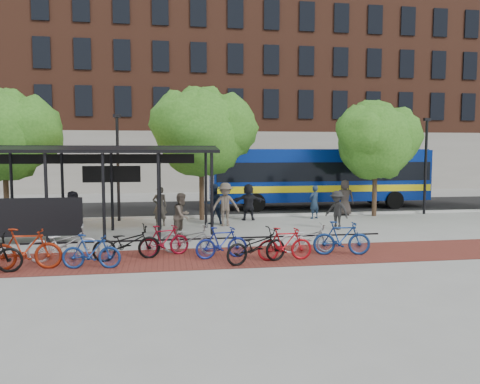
{
  "coord_description": "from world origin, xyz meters",
  "views": [
    {
      "loc": [
        -4.71,
        -19.53,
        3.37
      ],
      "look_at": [
        -1.54,
        0.48,
        1.6
      ],
      "focal_mm": 35.0,
      "sensor_mm": 36.0,
      "label": 1
    }
  ],
  "objects": [
    {
      "name": "pedestrian_6",
      "position": [
        4.57,
        3.76,
        0.94
      ],
      "size": [
        1.08,
        0.92,
        1.87
      ],
      "primitive_type": "imported",
      "rotation": [
        0.0,
        0.0,
        2.72
      ],
      "color": "#372F2C",
      "rests_on": "ground"
    },
    {
      "name": "bike_rack_rail",
      "position": [
        -3.3,
        -4.1,
        0.0
      ],
      "size": [
        12.0,
        0.05,
        0.95
      ],
      "primitive_type": "cube",
      "color": "black",
      "rests_on": "ground"
    },
    {
      "name": "bus_shelter",
      "position": [
        -8.13,
        -0.48,
        3.0
      ],
      "size": [
        10.6,
        3.07,
        3.6
      ],
      "color": "black",
      "rests_on": "ground"
    },
    {
      "name": "tree_b",
      "position": [
        -2.9,
        3.35,
        4.46
      ],
      "size": [
        5.15,
        4.2,
        6.47
      ],
      "color": "#382619",
      "rests_on": "ground"
    },
    {
      "name": "curb",
      "position": [
        0.0,
        4.0,
        0.06
      ],
      "size": [
        160.0,
        0.25,
        0.12
      ],
      "primitive_type": "cube",
      "color": "#B7B7B2",
      "rests_on": "ground"
    },
    {
      "name": "bike_4",
      "position": [
        -5.94,
        -4.9,
        0.54
      ],
      "size": [
        2.18,
        1.16,
        1.09
      ],
      "primitive_type": "imported",
      "rotation": [
        0.0,
        0.0,
        1.79
      ],
      "color": "black",
      "rests_on": "ground"
    },
    {
      "name": "building_brick",
      "position": [
        10.0,
        26.0,
        10.0
      ],
      "size": [
        55.0,
        14.0,
        20.0
      ],
      "primitive_type": "cube",
      "color": "brown",
      "rests_on": "ground"
    },
    {
      "name": "bike_2",
      "position": [
        -7.84,
        -4.79,
        0.55
      ],
      "size": [
        2.18,
        0.98,
        1.11
      ],
      "primitive_type": "imported",
      "rotation": [
        0.0,
        0.0,
        1.69
      ],
      "color": "#A4A3A6",
      "rests_on": "ground"
    },
    {
      "name": "bike_1",
      "position": [
        -8.69,
        -5.68,
        0.6
      ],
      "size": [
        2.02,
        0.6,
        1.21
      ],
      "primitive_type": "imported",
      "rotation": [
        0.0,
        0.0,
        1.59
      ],
      "color": "maroon",
      "rests_on": "ground"
    },
    {
      "name": "pedestrian_3",
      "position": [
        -2.09,
        1.23,
        0.98
      ],
      "size": [
        1.28,
        0.76,
        1.96
      ],
      "primitive_type": "imported",
      "rotation": [
        0.0,
        0.0,
        -0.02
      ],
      "color": "brown",
      "rests_on": "ground"
    },
    {
      "name": "bike_6",
      "position": [
        -3.97,
        -4.29,
        0.52
      ],
      "size": [
        2.09,
        1.33,
        1.04
      ],
      "primitive_type": "imported",
      "rotation": [
        0.0,
        0.0,
        1.22
      ],
      "color": "gray",
      "rests_on": "ground"
    },
    {
      "name": "pedestrian_9",
      "position": [
        2.54,
        -0.45,
        0.84
      ],
      "size": [
        1.16,
        1.23,
        1.67
      ],
      "primitive_type": "imported",
      "rotation": [
        0.0,
        0.0,
        5.37
      ],
      "color": "#242424",
      "rests_on": "ground"
    },
    {
      "name": "tree_a",
      "position": [
        -11.91,
        3.35,
        4.24
      ],
      "size": [
        4.9,
        4.0,
        6.18
      ],
      "color": "#382619",
      "rests_on": "ground"
    },
    {
      "name": "bike_5",
      "position": [
        -4.81,
        -4.54,
        0.51
      ],
      "size": [
        1.76,
        1.04,
        1.02
      ],
      "primitive_type": "imported",
      "rotation": [
        0.0,
        0.0,
        1.92
      ],
      "color": "maroon",
      "rests_on": "ground"
    },
    {
      "name": "tree_c",
      "position": [
        6.09,
        3.35,
        4.05
      ],
      "size": [
        4.66,
        3.8,
        5.92
      ],
      "color": "#382619",
      "rests_on": "ground"
    },
    {
      "name": "bike_9",
      "position": [
        -1.12,
        -5.71,
        0.52
      ],
      "size": [
        1.74,
        0.53,
        1.04
      ],
      "primitive_type": "imported",
      "rotation": [
        0.0,
        0.0,
        1.59
      ],
      "color": "#9E0E15",
      "rests_on": "ground"
    },
    {
      "name": "bike_10",
      "position": [
        -0.1,
        -4.75,
        0.49
      ],
      "size": [
        1.89,
        0.72,
        0.98
      ],
      "primitive_type": "imported",
      "rotation": [
        0.0,
        0.0,
        1.53
      ],
      "color": "#B6B7B9",
      "rests_on": "ground"
    },
    {
      "name": "pedestrian_8",
      "position": [
        -4.13,
        -1.5,
        0.88
      ],
      "size": [
        1.03,
        1.09,
        1.77
      ],
      "primitive_type": "imported",
      "rotation": [
        0.0,
        0.0,
        0.98
      ],
      "color": "brown",
      "rests_on": "ground"
    },
    {
      "name": "pedestrian_5",
      "position": [
        -0.75,
        2.84,
        0.89
      ],
      "size": [
        1.7,
        0.69,
        1.79
      ],
      "primitive_type": "imported",
      "rotation": [
        0.0,
        0.0,
        3.04
      ],
      "color": "black",
      "rests_on": "ground"
    },
    {
      "name": "asphalt_street",
      "position": [
        0.0,
        8.0,
        0.01
      ],
      "size": [
        160.0,
        8.0,
        0.01
      ],
      "primitive_type": "cube",
      "color": "black",
      "rests_on": "ground"
    },
    {
      "name": "bus",
      "position": [
        4.32,
        7.25,
        2.0
      ],
      "size": [
        12.95,
        3.19,
        3.49
      ],
      "rotation": [
        0.0,
        0.0,
        0.01
      ],
      "color": "navy",
      "rests_on": "ground"
    },
    {
      "name": "lamp_post_right",
      "position": [
        9.0,
        3.6,
        2.75
      ],
      "size": [
        0.35,
        0.2,
        5.12
      ],
      "color": "black",
      "rests_on": "ground"
    },
    {
      "name": "bike_3",
      "position": [
        -6.86,
        -5.85,
        0.51
      ],
      "size": [
        1.73,
        0.67,
        1.01
      ],
      "primitive_type": "imported",
      "rotation": [
        0.0,
        0.0,
        1.46
      ],
      "color": "navy",
      "rests_on": "ground"
    },
    {
      "name": "lamp_post_left",
      "position": [
        -7.0,
        3.6,
        2.75
      ],
      "size": [
        0.35,
        0.2,
        5.12
      ],
      "color": "black",
      "rests_on": "ground"
    },
    {
      "name": "bike_11",
      "position": [
        0.89,
        -5.27,
        0.56
      ],
      "size": [
        1.92,
        0.81,
        1.12
      ],
      "primitive_type": "imported",
      "rotation": [
        0.0,
        0.0,
        1.41
      ],
      "color": "navy",
      "rests_on": "ground"
    },
    {
      "name": "pedestrian_0",
      "position": [
        -8.62,
        0.92,
        0.85
      ],
      "size": [
        0.98,
        0.96,
        1.71
      ],
      "primitive_type": "imported",
      "rotation": [
        0.0,
        0.0,
        0.73
      ],
      "color": "black",
      "rests_on": "ground"
    },
    {
      "name": "brick_strip",
      "position": [
        -2.0,
        -5.0,
        0.0
      ],
      "size": [
        24.0,
        3.0,
        0.01
      ],
      "primitive_type": "cube",
      "color": "maroon",
      "rests_on": "ground"
    },
    {
      "name": "bike_7",
      "position": [
        -3.02,
        -5.14,
        0.51
      ],
      "size": [
        1.75,
        0.75,
        1.02
      ],
      "primitive_type": "imported",
      "rotation": [
        0.0,
        0.0,
        1.74
      ],
      "color": "navy",
      "rests_on": "ground"
    },
    {
      "name": "pedestrian_2",
      "position": [
        -2.57,
        1.92,
        0.93
      ],
      "size": [
        0.96,
        0.78,
        1.86
      ],
      "primitive_type": "imported",
      "rotation": [
        0.0,
        0.0,
        3.22
      ],
      "color": "#1B2840",
      "rests_on": "ground"
    },
    {
      "name": "bike_8",
      "position": [
        -2.06,
        -5.94,
        0.53
      ],
      "size": [
        2.14,
        1.34,
        1.06
      ],
      "primitive_type": "imported",
      "rotation": [
        0.0,
        0.0,
        1.91
      ],
      "color": "black",
      "rests_on": "ground"
    },
    {
      "name": "ground",
      "position": [
        0.0,
        0.0,
        0.0
      ],
      "size": [
        160.0,
        160.0,
        0.0
      ],
      "primitive_type": "plane",
      "color": "#9E9E99",
      "rests_on": "ground"
    },
    {
      "name": "pedestrian_1",
      "position": [
        -5.01,
        1.73,
        0.9
      ],
      "size": [
        0.69,
        0.49,
        1.79
      ],
      "primitive_type": "imported",
      "rotation": [
        0.0,
        0.0,
        3.24
      ],
      "color": "#474139",
      "rests_on": "ground"
    },
    {
      "name": "pedestrian_7",
      "position": [
        2.6,
        2.87,
        0.83
      ],
      "size": [
        0.72,
        0.63,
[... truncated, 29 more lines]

